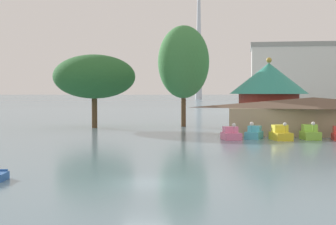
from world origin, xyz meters
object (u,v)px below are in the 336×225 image
object	(u,v)px
pedal_boat_cyan	(254,133)
background_building_block	(315,78)
pedal_boat_pink	(231,134)
shoreline_tree_tall_left	(94,77)
pedal_boat_yellow	(281,134)
distant_broadcast_tower	(199,2)
shoreline_tree_mid	(184,62)
pedal_boat_lime	(310,133)
green_roof_pavilion	(269,91)
boathouse	(313,115)

from	to	relation	value
pedal_boat_cyan	background_building_block	size ratio (longest dim) A/B	0.09
background_building_block	pedal_boat_pink	bearing A→B (deg)	-103.57
pedal_boat_pink	background_building_block	world-z (taller)	background_building_block
shoreline_tree_tall_left	pedal_boat_yellow	bearing A→B (deg)	-31.14
pedal_boat_cyan	pedal_boat_pink	bearing A→B (deg)	-48.50
pedal_boat_yellow	distant_broadcast_tower	size ratio (longest dim) A/B	0.02
pedal_boat_pink	shoreline_tree_mid	xyz separation A→B (m)	(-6.99, 18.45, 8.22)
shoreline_tree_tall_left	shoreline_tree_mid	distance (m)	12.16
pedal_boat_pink	background_building_block	size ratio (longest dim) A/B	0.09
pedal_boat_yellow	shoreline_tree_tall_left	xyz separation A→B (m)	(-22.98, 13.88, 6.10)
pedal_boat_lime	green_roof_pavilion	distance (m)	15.42
shoreline_tree_mid	pedal_boat_cyan	bearing A→B (deg)	-61.86
pedal_boat_lime	boathouse	distance (m)	5.29
pedal_boat_yellow	pedal_boat_lime	world-z (taller)	pedal_boat_lime
boathouse	pedal_boat_pink	bearing A→B (deg)	-143.66
pedal_boat_pink	boathouse	world-z (taller)	boathouse
boathouse	shoreline_tree_tall_left	xyz separation A→B (m)	(-26.81, 7.83, 4.53)
pedal_boat_pink	boathouse	bearing A→B (deg)	107.72
boathouse	distant_broadcast_tower	size ratio (longest dim) A/B	0.12
pedal_boat_cyan	background_building_block	world-z (taller)	background_building_block
shoreline_tree_tall_left	distant_broadcast_tower	size ratio (longest dim) A/B	0.07
distant_broadcast_tower	shoreline_tree_tall_left	bearing A→B (deg)	-87.33
shoreline_tree_mid	shoreline_tree_tall_left	bearing A→B (deg)	-159.12
pedal_boat_yellow	distant_broadcast_tower	xyz separation A→B (m)	(-36.46, 303.02, 65.71)
pedal_boat_lime	pedal_boat_pink	bearing A→B (deg)	-89.71
pedal_boat_cyan	shoreline_tree_tall_left	xyz separation A→B (m)	(-20.44, 13.00, 6.15)
boathouse	distant_broadcast_tower	bearing A→B (deg)	97.72
shoreline_tree_mid	pedal_boat_lime	bearing A→B (deg)	-49.27
pedal_boat_lime	shoreline_tree_tall_left	bearing A→B (deg)	-126.12
pedal_boat_lime	shoreline_tree_tall_left	world-z (taller)	shoreline_tree_tall_left
shoreline_tree_tall_left	background_building_block	xyz separation A→B (m)	(34.73, 54.38, 1.06)
pedal_boat_lime	shoreline_tree_mid	world-z (taller)	shoreline_tree_mid
pedal_boat_cyan	background_building_block	xyz separation A→B (m)	(14.30, 67.37, 7.21)
pedal_boat_yellow	green_roof_pavilion	xyz separation A→B (m)	(-0.54, 15.52, 4.17)
pedal_boat_cyan	distant_broadcast_tower	bearing A→B (deg)	-159.69
shoreline_tree_mid	distant_broadcast_tower	size ratio (longest dim) A/B	0.09
pedal_boat_pink	green_roof_pavilion	bearing A→B (deg)	146.31
shoreline_tree_tall_left	pedal_boat_cyan	bearing A→B (deg)	-32.46
pedal_boat_yellow	background_building_block	bearing A→B (deg)	153.81
pedal_boat_cyan	pedal_boat_yellow	bearing A→B (deg)	84.71
pedal_boat_yellow	shoreline_tree_tall_left	world-z (taller)	shoreline_tree_tall_left
pedal_boat_lime	boathouse	size ratio (longest dim) A/B	0.14
shoreline_tree_mid	distant_broadcast_tower	bearing A→B (deg)	94.95
background_building_block	distant_broadcast_tower	size ratio (longest dim) A/B	0.19
pedal_boat_cyan	shoreline_tree_mid	size ratio (longest dim) A/B	0.19
boathouse	pedal_boat_lime	bearing A→B (deg)	-100.37
pedal_boat_cyan	background_building_block	bearing A→B (deg)	-178.08
pedal_boat_pink	green_roof_pavilion	xyz separation A→B (m)	(4.26, 15.81, 4.23)
shoreline_tree_tall_left	green_roof_pavilion	bearing A→B (deg)	4.17
pedal_boat_yellow	boathouse	bearing A→B (deg)	131.28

